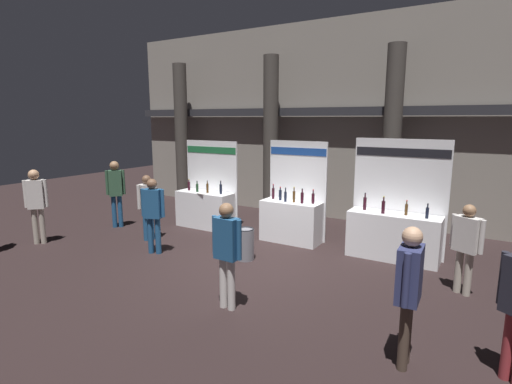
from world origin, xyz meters
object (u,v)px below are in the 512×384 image
Objects in this scene: exhibitor_booth_0 at (206,206)px; visitor_2 at (227,247)px; exhibitor_booth_1 at (292,217)px; visitor_6 at (466,242)px; visitor_1 at (36,200)px; visitor_4 at (116,188)px; visitor_5 at (147,202)px; trash_bin at (245,244)px; visitor_7 at (409,283)px; exhibitor_booth_2 at (394,230)px; visitor_0 at (153,210)px.

visitor_2 is at bearing -47.82° from exhibitor_booth_0.
exhibitor_booth_1 is 4.04m from visitor_6.
visitor_4 reaches higher than visitor_1.
visitor_4 is 1.68m from visitor_5.
visitor_1 is 9.24m from visitor_6.
visitor_1 reaches higher than visitor_6.
visitor_2 is at bearing -64.61° from trash_bin.
trash_bin is at bearing -98.94° from exhibitor_booth_1.
trash_bin is 0.44× the size of visitor_6.
exhibitor_booth_1 is 1.39× the size of visitor_7.
exhibitor_booth_2 is 1.39× the size of visitor_4.
visitor_7 reaches higher than visitor_2.
visitor_4 is (-5.41, 2.36, 0.08)m from visitor_2.
visitor_2 is (0.69, -3.72, 0.41)m from exhibitor_booth_1.
visitor_0 is 0.94× the size of visitor_1.
visitor_4 is (-4.45, 0.34, 0.76)m from trash_bin.
visitor_7 is at bearing -30.15° from trash_bin.
visitor_0 is (-4.65, -2.43, 0.38)m from exhibitor_booth_2.
exhibitor_booth_0 is at bearing -178.95° from exhibitor_booth_1.
visitor_6 is at bearing 134.48° from visitor_4.
visitor_1 is at bearing -127.19° from exhibitor_booth_0.
visitor_0 is 1.07× the size of visitor_6.
visitor_5 is at bearing -24.80° from visitor_2.
exhibitor_booth_1 reaches higher than visitor_1.
visitor_7 is (6.50, -2.07, 0.10)m from visitor_5.
trash_bin is 5.19m from visitor_1.
exhibitor_booth_0 is at bearing 55.93° from visitor_7.
visitor_2 is at bearing -79.44° from exhibitor_booth_1.
exhibitor_booth_0 is 3.45× the size of trash_bin.
exhibitor_booth_2 reaches higher than exhibitor_booth_1.
trash_bin is at bearing -62.02° from visitor_2.
exhibitor_booth_2 is 8.28m from visitor_1.
exhibitor_booth_0 is 5.05m from exhibitor_booth_2.
exhibitor_booth_2 is 3.72× the size of trash_bin.
visitor_1 reaches higher than visitor_0.
exhibitor_booth_2 is 5.80m from visitor_5.
exhibitor_booth_0 is at bearing -99.31° from visitor_0.
visitor_5 is (-5.51, -1.78, 0.34)m from exhibitor_booth_2.
visitor_5 is (-3.09, -1.75, 0.35)m from exhibitor_booth_1.
visitor_1 is at bearing -155.96° from exhibitor_booth_2.
visitor_6 is (4.12, 0.52, 0.58)m from trash_bin.
exhibitor_booth_1 is 3.31m from visitor_0.
exhibitor_booth_0 is at bearing -179.17° from exhibitor_booth_2.
exhibitor_booth_1 is at bearing 143.00° from visitor_5.
visitor_5 is 6.82m from visitor_7.
exhibitor_booth_2 is at bearing 32.59° from trash_bin.
exhibitor_booth_2 reaches higher than visitor_6.
exhibitor_booth_0 reaches higher than visitor_1.
visitor_1 reaches higher than trash_bin.
visitor_7 reaches higher than visitor_6.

